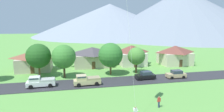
{
  "coord_description": "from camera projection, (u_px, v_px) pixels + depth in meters",
  "views": [
    {
      "loc": [
        -8.13,
        -10.54,
        12.26
      ],
      "look_at": [
        -1.99,
        18.37,
        6.96
      ],
      "focal_mm": 31.09,
      "sensor_mm": 36.0,
      "label": 1
    }
  ],
  "objects": [
    {
      "name": "road_strip",
      "position": [
        113.0,
        82.0,
        39.89
      ],
      "size": [
        160.0,
        6.3,
        0.08
      ],
      "primitive_type": "cube",
      "color": "#2D2D33",
      "rests_on": "ground"
    },
    {
      "name": "mountain_far_west_ridge",
      "position": [
        182.0,
        13.0,
        152.55
      ],
      "size": [
        132.96,
        132.96,
        37.33
      ],
      "primitive_type": "cone",
      "color": "gray",
      "rests_on": "ground"
    },
    {
      "name": "mountain_east_ridge",
      "position": [
        110.0,
        20.0,
        169.66
      ],
      "size": [
        130.55,
        130.55,
        27.27
      ],
      "primitive_type": "cone",
      "color": "gray",
      "rests_on": "ground"
    },
    {
      "name": "house_leftmost",
      "position": [
        175.0,
        55.0,
        55.66
      ],
      "size": [
        8.84,
        7.25,
        5.43
      ],
      "color": "beige",
      "rests_on": "ground"
    },
    {
      "name": "house_left_center",
      "position": [
        131.0,
        55.0,
        55.56
      ],
      "size": [
        7.57,
        8.47,
        5.57
      ],
      "color": "beige",
      "rests_on": "ground"
    },
    {
      "name": "house_right_center",
      "position": [
        34.0,
        60.0,
        48.68
      ],
      "size": [
        8.8,
        7.13,
        5.07
      ],
      "color": "beige",
      "rests_on": "ground"
    },
    {
      "name": "house_rightmost",
      "position": [
        92.0,
        56.0,
        53.05
      ],
      "size": [
        10.57,
        7.09,
        5.37
      ],
      "color": "beige",
      "rests_on": "ground"
    },
    {
      "name": "tree_near_left",
      "position": [
        136.0,
        56.0,
        45.93
      ],
      "size": [
        4.17,
        4.17,
        6.25
      ],
      "color": "#4C3823",
      "rests_on": "ground"
    },
    {
      "name": "tree_left_of_center",
      "position": [
        38.0,
        56.0,
        42.43
      ],
      "size": [
        5.38,
        5.38,
        7.49
      ],
      "color": "brown",
      "rests_on": "ground"
    },
    {
      "name": "tree_center",
      "position": [
        64.0,
        57.0,
        42.19
      ],
      "size": [
        5.23,
        5.23,
        7.32
      ],
      "color": "#4C3823",
      "rests_on": "ground"
    },
    {
      "name": "tree_near_right",
      "position": [
        111.0,
        55.0,
        44.61
      ],
      "size": [
        5.65,
        5.65,
        7.44
      ],
      "color": "brown",
      "rests_on": "ground"
    },
    {
      "name": "parked_car_tan_west_end",
      "position": [
        176.0,
        74.0,
        42.34
      ],
      "size": [
        4.27,
        2.21,
        1.68
      ],
      "color": "tan",
      "rests_on": "road_strip"
    },
    {
      "name": "parked_car_black_mid_west",
      "position": [
        145.0,
        75.0,
        41.35
      ],
      "size": [
        4.25,
        2.17,
        1.68
      ],
      "color": "black",
      "rests_on": "road_strip"
    },
    {
      "name": "pickup_truck_white_west_side",
      "position": [
        40.0,
        82.0,
        36.53
      ],
      "size": [
        5.27,
        2.47,
        1.99
      ],
      "color": "white",
      "rests_on": "road_strip"
    },
    {
      "name": "pickup_truck_sand_east_side",
      "position": [
        86.0,
        80.0,
        37.55
      ],
      "size": [
        5.27,
        2.47,
        1.99
      ],
      "color": "#C6B284",
      "rests_on": "road_strip"
    },
    {
      "name": "watcher_person",
      "position": [
        159.0,
        102.0,
        27.87
      ],
      "size": [
        0.56,
        0.24,
        1.68
      ],
      "color": "navy",
      "rests_on": "ground"
    }
  ]
}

